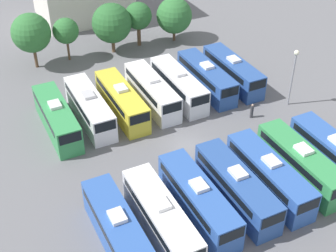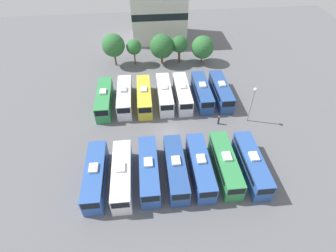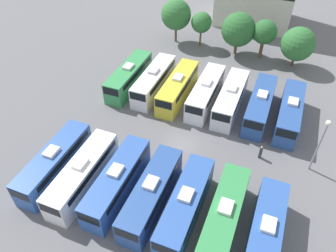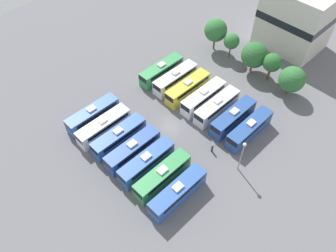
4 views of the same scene
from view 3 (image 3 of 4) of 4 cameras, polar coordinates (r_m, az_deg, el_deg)
ground_plane at (r=39.64m, az=2.38°, el=-3.37°), size 118.37×118.37×0.00m
bus_0 at (r=37.47m, az=-19.10°, el=-5.91°), size 2.64×10.60×3.55m
bus_1 at (r=35.50m, az=-14.60°, el=-8.00°), size 2.64×10.60×3.55m
bus_2 at (r=34.17m, az=-8.81°, el=-9.39°), size 2.64×10.60×3.55m
bus_3 at (r=32.89m, az=-2.89°, el=-11.58°), size 2.64×10.60×3.55m
bus_4 at (r=32.10m, az=3.07°, el=-13.52°), size 2.64×10.60×3.55m
bus_5 at (r=31.77m, az=9.71°, el=-15.29°), size 2.64×10.60×3.55m
bus_6 at (r=31.61m, az=16.54°, el=-17.63°), size 2.64×10.60×3.55m
bus_7 at (r=48.50m, az=-6.77°, el=8.66°), size 2.64×10.60×3.55m
bus_8 at (r=47.29m, az=-2.44°, el=7.97°), size 2.64×10.60×3.55m
bus_9 at (r=45.91m, az=1.74°, el=6.82°), size 2.64×10.60×3.55m
bus_10 at (r=45.23m, az=6.60°, el=5.93°), size 2.64×10.60×3.55m
bus_11 at (r=44.63m, az=10.86°, el=4.83°), size 2.64×10.60×3.55m
bus_12 at (r=44.39m, az=15.74°, el=3.64°), size 2.64×10.60×3.55m
bus_13 at (r=44.37m, az=20.47°, el=2.36°), size 2.64×10.60×3.55m
worker_person at (r=39.11m, az=15.82°, el=-4.44°), size 0.36×0.36×1.79m
light_pole at (r=37.11m, az=25.29°, el=-1.79°), size 0.60×0.60×7.12m
tree_0 at (r=59.01m, az=1.42°, el=18.81°), size 5.14×5.14×7.55m
tree_1 at (r=58.07m, az=5.84°, el=17.49°), size 3.49×3.49×6.06m
tree_2 at (r=56.39m, az=12.15°, el=16.09°), size 5.51×5.51×7.13m
tree_3 at (r=56.23m, az=16.49°, el=15.39°), size 3.87×3.87×6.47m
tree_4 at (r=55.66m, az=21.69°, el=13.13°), size 5.20×5.20×6.49m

